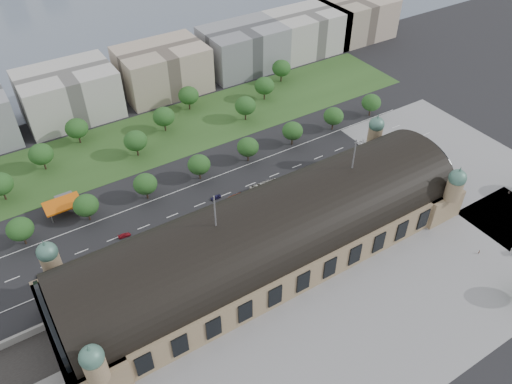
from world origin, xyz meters
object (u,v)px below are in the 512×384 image
parked_car_4 (103,278)px  parked_car_6 (137,263)px  traffic_car_3 (124,235)px  traffic_car_4 (216,197)px  parked_car_5 (119,263)px  bus_east (264,187)px  traffic_car_1 (44,251)px  parked_car_1 (54,299)px  parked_car_3 (144,252)px  bus_mid (270,192)px  petrol_station (64,202)px  bus_west (231,201)px  parked_car_0 (52,300)px  parked_car_2 (138,255)px  traffic_car_2 (45,274)px  pedestrian_1 (479,252)px  traffic_car_6 (362,142)px  pedestrian_2 (509,192)px

parked_car_4 → parked_car_6: parked_car_4 is taller
traffic_car_3 → parked_car_6: 15.46m
traffic_car_4 → parked_car_5: parked_car_5 is taller
bus_east → traffic_car_1: bearing=86.5°
parked_car_1 → parked_car_3: (32.81, 4.00, -0.10)m
traffic_car_3 → traffic_car_4: 39.26m
traffic_car_4 → bus_mid: bearing=59.4°
petrol_station → bus_west: petrol_station is taller
parked_car_0 → parked_car_6: parked_car_0 is taller
petrol_station → traffic_car_4: bearing=-27.3°
parked_car_0 → parked_car_1: size_ratio=0.83×
parked_car_2 → parked_car_0: bearing=-117.4°
parked_car_3 → bus_east: (56.18, 7.00, 1.06)m
traffic_car_2 → parked_car_3: 33.81m
pedestrian_1 → petrol_station: bearing=103.5°
parked_car_0 → parked_car_2: (31.27, 4.00, -0.00)m
parked_car_4 → bus_east: (72.34, 10.82, 0.96)m
traffic_car_4 → parked_car_1: (-69.41, -16.83, 0.06)m
parked_car_2 → petrol_station: bearing=165.0°
parked_car_1 → parked_car_3: 33.05m
traffic_car_2 → traffic_car_6: traffic_car_2 is taller
traffic_car_1 → parked_car_0: (-3.24, -23.83, 0.12)m
pedestrian_1 → parked_car_6: bearing=115.0°
bus_mid → parked_car_6: bearing=100.2°
parked_car_2 → parked_car_3: (2.16, 0.00, -0.08)m
traffic_car_2 → bus_mid: 89.00m
bus_mid → pedestrian_1: bearing=-141.2°
parked_car_2 → traffic_car_6: bearing=60.9°
traffic_car_2 → pedestrian_1: (134.78, -72.98, -0.00)m
parked_car_3 → pedestrian_1: 120.70m
petrol_station → parked_car_1: (-16.24, -44.28, -2.14)m
bus_east → pedestrian_2: bus_east is taller
traffic_car_3 → parked_car_4: (-13.51, -15.88, 0.13)m
bus_east → parked_car_5: bearing=101.1°
traffic_car_1 → parked_car_6: 34.95m
traffic_car_2 → traffic_car_4: (69.31, 4.28, -0.04)m
traffic_car_2 → bus_east: bearing=91.4°
petrol_station → traffic_car_3: size_ratio=3.04×
traffic_car_6 → pedestrian_1: 76.56m
pedestrian_1 → bus_east: bearing=87.7°
parked_car_1 → pedestrian_2: 178.22m
traffic_car_3 → parked_car_5: bearing=155.3°
bus_mid → pedestrian_2: 98.27m
traffic_car_2 → parked_car_1: size_ratio=0.96×
bus_west → pedestrian_1: bus_west is taller
traffic_car_6 → parked_car_6: (-117.44, -14.64, -0.01)m
parked_car_6 → bus_west: (44.00, 9.76, 1.03)m
traffic_car_1 → parked_car_1: parked_car_1 is taller
traffic_car_2 → parked_car_5: bearing=72.5°
petrol_station → traffic_car_1: petrol_station is taller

